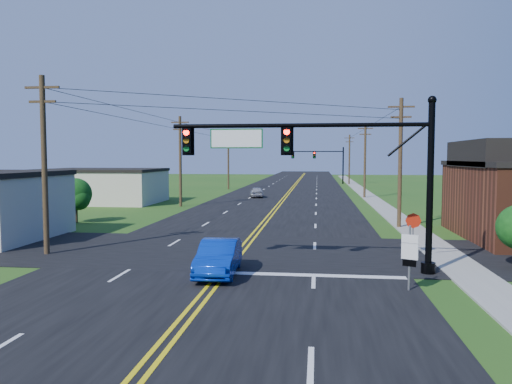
# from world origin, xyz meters

# --- Properties ---
(ground) EXTENTS (260.00, 260.00, 0.00)m
(ground) POSITION_xyz_m (0.00, 0.00, 0.00)
(ground) COLOR #204D16
(ground) RESTS_ON ground
(road_main) EXTENTS (16.00, 220.00, 0.04)m
(road_main) POSITION_xyz_m (0.00, 50.00, 0.02)
(road_main) COLOR black
(road_main) RESTS_ON ground
(road_cross) EXTENTS (70.00, 10.00, 0.04)m
(road_cross) POSITION_xyz_m (0.00, 12.00, 0.02)
(road_cross) COLOR black
(road_cross) RESTS_ON ground
(sidewalk) EXTENTS (2.00, 160.00, 0.08)m
(sidewalk) POSITION_xyz_m (10.50, 40.00, 0.04)
(sidewalk) COLOR gray
(sidewalk) RESTS_ON ground
(signal_mast_main) EXTENTS (11.30, 0.60, 7.48)m
(signal_mast_main) POSITION_xyz_m (4.34, 8.00, 4.75)
(signal_mast_main) COLOR black
(signal_mast_main) RESTS_ON ground
(signal_mast_far) EXTENTS (10.98, 0.60, 7.48)m
(signal_mast_far) POSITION_xyz_m (4.44, 80.00, 4.55)
(signal_mast_far) COLOR black
(signal_mast_far) RESTS_ON ground
(cream_bldg_far) EXTENTS (12.20, 9.20, 3.70)m
(cream_bldg_far) POSITION_xyz_m (-19.00, 38.00, 1.86)
(cream_bldg_far) COLOR beige
(cream_bldg_far) RESTS_ON ground
(utility_pole_left_a) EXTENTS (1.80, 0.28, 9.00)m
(utility_pole_left_a) POSITION_xyz_m (-9.50, 10.00, 4.72)
(utility_pole_left_a) COLOR #3D2C1B
(utility_pole_left_a) RESTS_ON ground
(utility_pole_left_b) EXTENTS (1.80, 0.28, 9.00)m
(utility_pole_left_b) POSITION_xyz_m (-9.50, 35.00, 4.72)
(utility_pole_left_b) COLOR #3D2C1B
(utility_pole_left_b) RESTS_ON ground
(utility_pole_left_c) EXTENTS (1.80, 0.28, 9.00)m
(utility_pole_left_c) POSITION_xyz_m (-9.50, 62.00, 4.72)
(utility_pole_left_c) COLOR #3D2C1B
(utility_pole_left_c) RESTS_ON ground
(utility_pole_right_a) EXTENTS (1.80, 0.28, 9.00)m
(utility_pole_right_a) POSITION_xyz_m (9.80, 22.00, 4.72)
(utility_pole_right_a) COLOR #3D2C1B
(utility_pole_right_a) RESTS_ON ground
(utility_pole_right_b) EXTENTS (1.80, 0.28, 9.00)m
(utility_pole_right_b) POSITION_xyz_m (9.80, 48.00, 4.72)
(utility_pole_right_b) COLOR #3D2C1B
(utility_pole_right_b) RESTS_ON ground
(utility_pole_right_c) EXTENTS (1.80, 0.28, 9.00)m
(utility_pole_right_c) POSITION_xyz_m (9.80, 78.00, 4.72)
(utility_pole_right_c) COLOR #3D2C1B
(utility_pole_right_c) RESTS_ON ground
(tree_right_back) EXTENTS (3.00, 3.00, 4.10)m
(tree_right_back) POSITION_xyz_m (16.00, 26.00, 2.60)
(tree_right_back) COLOR #3D2C1B
(tree_right_back) RESTS_ON ground
(tree_left) EXTENTS (2.40, 2.40, 3.37)m
(tree_left) POSITION_xyz_m (-14.00, 22.00, 2.16)
(tree_left) COLOR #3D2C1B
(tree_left) RESTS_ON ground
(blue_car) EXTENTS (1.70, 4.40, 1.43)m
(blue_car) POSITION_xyz_m (0.04, 6.74, 0.72)
(blue_car) COLOR #0831B5
(blue_car) RESTS_ON ground
(distant_car) EXTENTS (2.13, 3.99, 1.29)m
(distant_car) POSITION_xyz_m (-3.27, 46.96, 0.65)
(distant_car) COLOR #AFAEB3
(distant_car) RESTS_ON ground
(route_sign) EXTENTS (0.57, 0.29, 2.44)m
(route_sign) POSITION_xyz_m (7.50, 5.09, 1.42)
(route_sign) COLOR slate
(route_sign) RESTS_ON ground
(stop_sign) EXTENTS (0.76, 0.20, 2.15)m
(stop_sign) POSITION_xyz_m (8.89, 11.98, 1.55)
(stop_sign) COLOR slate
(stop_sign) RESTS_ON ground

